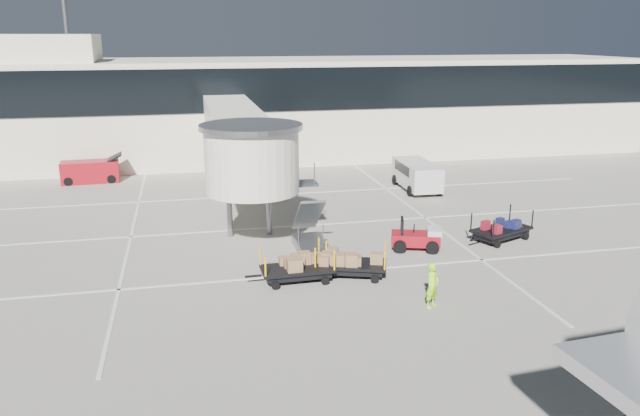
# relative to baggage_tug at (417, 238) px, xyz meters

# --- Properties ---
(ground) EXTENTS (140.00, 140.00, 0.00)m
(ground) POSITION_rel_baggage_tug_xyz_m (-3.62, -4.07, -0.56)
(ground) COLOR #A8A296
(ground) RESTS_ON ground
(lane_markings) EXTENTS (40.00, 30.00, 0.02)m
(lane_markings) POSITION_rel_baggage_tug_xyz_m (-4.29, 5.26, -0.55)
(lane_markings) COLOR silver
(lane_markings) RESTS_ON ground
(terminal) EXTENTS (64.00, 12.11, 15.20)m
(terminal) POSITION_rel_baggage_tug_xyz_m (-3.98, 25.87, 3.55)
(terminal) COLOR #ECE6CB
(terminal) RESTS_ON ground
(jet_bridge) EXTENTS (5.70, 20.40, 6.03)m
(jet_bridge) POSITION_rel_baggage_tug_xyz_m (-7.60, 8.19, 3.73)
(jet_bridge) COLOR silver
(jet_bridge) RESTS_ON ground
(baggage_tug) EXTENTS (2.56, 2.06, 1.53)m
(baggage_tug) POSITION_rel_baggage_tug_xyz_m (0.00, 0.00, 0.00)
(baggage_tug) COLOR maroon
(baggage_tug) RESTS_ON ground
(suitcase_cart) EXTENTS (3.83, 2.61, 1.49)m
(suitcase_cart) POSITION_rel_baggage_tug_xyz_m (4.55, 0.33, -0.02)
(suitcase_cart) COLOR black
(suitcase_cart) RESTS_ON ground
(box_cart_near) EXTENTS (3.78, 2.39, 1.46)m
(box_cart_near) POSITION_rel_baggage_tug_xyz_m (-4.12, -2.65, 0.03)
(box_cart_near) COLOR black
(box_cart_near) RESTS_ON ground
(box_cart_far) EXTENTS (3.71, 1.58, 1.45)m
(box_cart_far) POSITION_rel_baggage_tug_xyz_m (-6.30, -2.75, 0.02)
(box_cart_far) COLOR black
(box_cart_far) RESTS_ON ground
(ground_worker) EXTENTS (0.77, 0.71, 1.77)m
(ground_worker) POSITION_rel_baggage_tug_xyz_m (-1.83, -6.35, 0.33)
(ground_worker) COLOR #9BFF1A
(ground_worker) RESTS_ON ground
(minivan) EXTENTS (2.27, 4.92, 1.84)m
(minivan) POSITION_rel_baggage_tug_xyz_m (4.27, 11.38, 0.55)
(minivan) COLOR silver
(minivan) RESTS_ON ground
(belt_loader) EXTENTS (4.17, 1.83, 1.97)m
(belt_loader) POSITION_rel_baggage_tug_xyz_m (-17.17, 18.20, 0.20)
(belt_loader) COLOR maroon
(belt_loader) RESTS_ON ground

